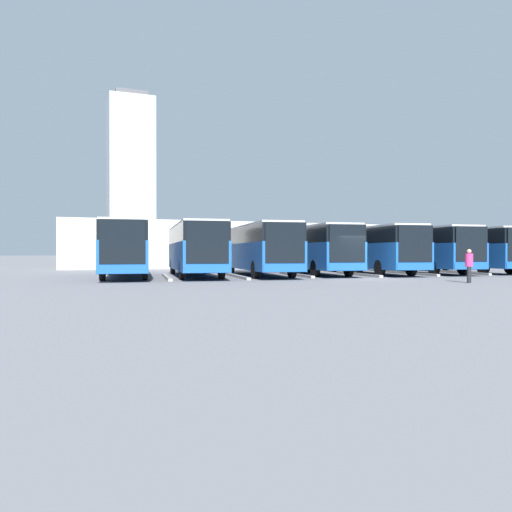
{
  "coord_description": "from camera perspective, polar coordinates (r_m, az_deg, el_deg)",
  "views": [
    {
      "loc": [
        16.05,
        24.84,
        1.5
      ],
      "look_at": [
        4.28,
        -6.16,
        1.29
      ],
      "focal_mm": 35.0,
      "sensor_mm": 36.0,
      "label": 1
    }
  ],
  "objects": [
    {
      "name": "ground_plane",
      "position": [
        29.62,
        12.07,
        -2.55
      ],
      "size": [
        600.0,
        600.0,
        0.0
      ],
      "primitive_type": "plane",
      "color": "slate"
    },
    {
      "name": "curb_divider_4",
      "position": [
        30.47,
        -2.18,
        -2.32
      ],
      "size": [
        1.12,
        6.7,
        0.15
      ],
      "primitive_type": "cube",
      "rotation": [
        0.0,
        0.0,
        -0.13
      ],
      "color": "#9E9E99",
      "rests_on": "ground_plane"
    },
    {
      "name": "curb_divider_0",
      "position": [
        39.09,
        22.14,
        -1.76
      ],
      "size": [
        1.12,
        6.7,
        0.15
      ],
      "primitive_type": "cube",
      "rotation": [
        0.0,
        0.0,
        -0.13
      ],
      "color": "#9E9E99",
      "rests_on": "ground_plane"
    },
    {
      "name": "bus_0",
      "position": [
        41.85,
        22.55,
        0.79
      ],
      "size": [
        4.12,
        12.59,
        3.28
      ],
      "rotation": [
        0.0,
        0.0,
        -0.13
      ],
      "color": "#19519E",
      "rests_on": "ground_plane"
    },
    {
      "name": "curb_divider_5",
      "position": [
        29.76,
        -10.15,
        -2.39
      ],
      "size": [
        1.12,
        6.7,
        0.15
      ],
      "primitive_type": "cube",
      "rotation": [
        0.0,
        0.0,
        -0.13
      ],
      "color": "#9E9E99",
      "rests_on": "ground_plane"
    },
    {
      "name": "curb_divider_3",
      "position": [
        32.61,
        4.53,
        -2.15
      ],
      "size": [
        1.12,
        6.7,
        0.15
      ],
      "primitive_type": "cube",
      "rotation": [
        0.0,
        0.0,
        -0.13
      ],
      "color": "#9E9E99",
      "rests_on": "ground_plane"
    },
    {
      "name": "bus_2",
      "position": [
        36.66,
        12.78,
        0.87
      ],
      "size": [
        4.12,
        12.59,
        3.28
      ],
      "rotation": [
        0.0,
        0.0,
        -0.13
      ],
      "color": "#19519E",
      "rests_on": "ground_plane"
    },
    {
      "name": "bus_5",
      "position": [
        31.97,
        -7.04,
        0.96
      ],
      "size": [
        4.12,
        12.59,
        3.28
      ],
      "rotation": [
        0.0,
        0.0,
        -0.13
      ],
      "color": "#19519E",
      "rests_on": "ground_plane"
    },
    {
      "name": "bus_4",
      "position": [
        32.88,
        0.28,
        0.94
      ],
      "size": [
        4.12,
        12.59,
        3.28
      ],
      "rotation": [
        0.0,
        0.0,
        -0.13
      ],
      "color": "#19519E",
      "rests_on": "ground_plane"
    },
    {
      "name": "curb_divider_1",
      "position": [
        36.38,
        17.22,
        -1.9
      ],
      "size": [
        1.12,
        6.7,
        0.15
      ],
      "primitive_type": "cube",
      "rotation": [
        0.0,
        0.0,
        -0.13
      ],
      "color": "#9E9E99",
      "rests_on": "ground_plane"
    },
    {
      "name": "station_building",
      "position": [
        54.16,
        -3.55,
        1.25
      ],
      "size": [
        33.82,
        13.06,
        4.63
      ],
      "color": "beige",
      "rests_on": "ground_plane"
    },
    {
      "name": "bus_6",
      "position": [
        31.64,
        -14.68,
        0.95
      ],
      "size": [
        4.12,
        12.59,
        3.28
      ],
      "rotation": [
        0.0,
        0.0,
        -0.13
      ],
      "color": "#19519E",
      "rests_on": "ground_plane"
    },
    {
      "name": "bus_3",
      "position": [
        35.16,
        6.36,
        0.9
      ],
      "size": [
        4.12,
        12.59,
        3.28
      ],
      "rotation": [
        0.0,
        0.0,
        -0.13
      ],
      "color": "#19519E",
      "rests_on": "ground_plane"
    },
    {
      "name": "bus_1",
      "position": [
        39.1,
        18.01,
        0.83
      ],
      "size": [
        4.12,
        12.59,
        3.28
      ],
      "rotation": [
        0.0,
        0.0,
        -0.13
      ],
      "color": "#19519E",
      "rests_on": "ground_plane"
    },
    {
      "name": "curb_divider_2",
      "position": [
        34.0,
        11.52,
        -2.05
      ],
      "size": [
        1.12,
        6.7,
        0.15
      ],
      "primitive_type": "cube",
      "rotation": [
        0.0,
        0.0,
        -0.13
      ],
      "color": "#9E9E99",
      "rests_on": "ground_plane"
    },
    {
      "name": "office_tower",
      "position": [
        209.28,
        -14.14,
        8.78
      ],
      "size": [
        17.65,
        17.65,
        65.63
      ],
      "color": "#ADB2B7",
      "rests_on": "ground_plane"
    },
    {
      "name": "pedestrian",
      "position": [
        27.04,
        23.17,
        -0.92
      ],
      "size": [
        0.53,
        0.53,
        1.69
      ],
      "rotation": [
        0.0,
        0.0,
        3.87
      ],
      "color": "black",
      "rests_on": "ground_plane"
    }
  ]
}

